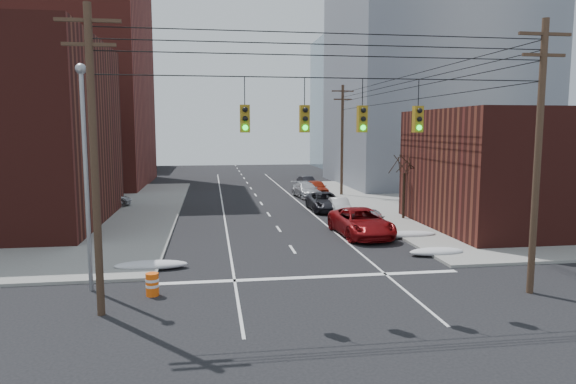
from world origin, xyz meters
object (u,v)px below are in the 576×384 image
object	(u,v)px
lot_car_b	(103,199)
lot_car_c	(31,219)
lot_car_a	(54,214)
parked_car_f	(307,182)
lot_car_d	(13,209)
parked_car_e	(317,188)
construction_barrel	(152,284)
red_pickup	(361,222)
parked_car_a	(372,218)
parked_car_b	(340,206)
parked_car_d	(306,190)
parked_car_c	(325,202)

from	to	relation	value
lot_car_b	lot_car_c	distance (m)	10.10
lot_car_a	parked_car_f	bearing A→B (deg)	-60.37
lot_car_a	lot_car_d	bearing A→B (deg)	36.15
parked_car_e	construction_barrel	bearing A→B (deg)	-115.89
lot_car_d	lot_car_a	bearing A→B (deg)	-153.23
red_pickup	lot_car_c	bearing A→B (deg)	165.11
red_pickup	parked_car_a	distance (m)	3.01
red_pickup	lot_car_d	world-z (taller)	red_pickup
red_pickup	parked_car_e	bearing A→B (deg)	83.27
parked_car_f	lot_car_b	xyz separation A→B (m)	(-19.98, -12.35, 0.16)
lot_car_b	construction_barrel	world-z (taller)	lot_car_b
red_pickup	parked_car_f	xyz separation A→B (m)	(1.55, 26.56, -0.22)
parked_car_a	parked_car_b	size ratio (longest dim) A/B	0.96
parked_car_a	parked_car_f	size ratio (longest dim) A/B	0.94
lot_car_b	lot_car_d	bearing A→B (deg)	115.20
red_pickup	parked_car_a	world-z (taller)	red_pickup
parked_car_e	parked_car_f	size ratio (longest dim) A/B	1.13
lot_car_a	lot_car_c	world-z (taller)	lot_car_a
red_pickup	parked_car_b	bearing A→B (deg)	82.15
parked_car_a	parked_car_d	distance (m)	16.10
parked_car_f	parked_car_c	bearing A→B (deg)	-103.21
red_pickup	parked_car_d	bearing A→B (deg)	87.22
lot_car_c	parked_car_a	bearing A→B (deg)	-111.25
parked_car_a	parked_car_e	xyz separation A→B (m)	(-0.21, 17.61, 0.12)
parked_car_b	parked_car_c	size ratio (longest dim) A/B	0.71
parked_car_b	construction_barrel	size ratio (longest dim) A/B	4.14
red_pickup	lot_car_a	world-z (taller)	red_pickup
parked_car_b	lot_car_d	world-z (taller)	lot_car_d
parked_car_a	construction_barrel	size ratio (longest dim) A/B	3.99
lot_car_c	lot_car_b	bearing A→B (deg)	-31.44
construction_barrel	lot_car_a	bearing A→B (deg)	117.30
parked_car_e	lot_car_b	distance (m)	20.65
construction_barrel	red_pickup	bearing A→B (deg)	40.48
red_pickup	parked_car_c	size ratio (longest dim) A/B	1.15
parked_car_e	construction_barrel	xyz separation A→B (m)	(-13.08, -30.20, -0.28)
parked_car_d	construction_barrel	xyz separation A→B (m)	(-11.69, -28.61, -0.24)
lot_car_a	construction_barrel	world-z (taller)	lot_car_a
parked_car_d	lot_car_a	xyz separation A→B (m)	(-19.97, -12.57, 0.20)
parked_car_d	lot_car_a	world-z (taller)	lot_car_a
red_pickup	construction_barrel	bearing A→B (deg)	-142.45
parked_car_c	lot_car_c	size ratio (longest dim) A/B	1.08
parked_car_e	parked_car_f	world-z (taller)	parked_car_e
parked_car_b	parked_car_f	xyz separation A→B (m)	(0.84, 18.31, 0.01)
lot_car_d	parked_car_b	bearing A→B (deg)	-115.57
parked_car_d	parked_car_c	bearing A→B (deg)	-96.36
lot_car_c	construction_barrel	size ratio (longest dim) A/B	5.40
parked_car_b	parked_car_a	bearing A→B (deg)	-78.74
parked_car_f	lot_car_a	distance (m)	29.79
lot_car_a	parked_car_b	bearing A→B (deg)	-97.82
red_pickup	parked_car_d	xyz separation A→B (m)	(-0.05, 18.59, -0.15)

